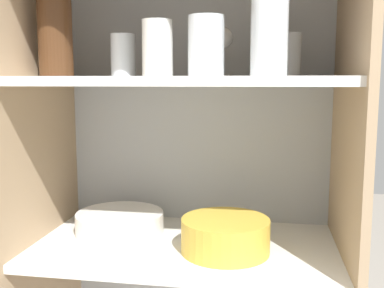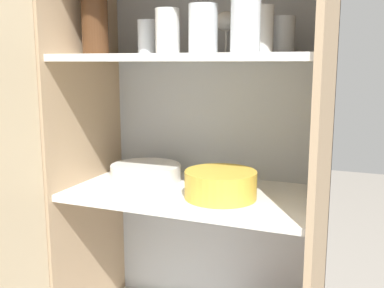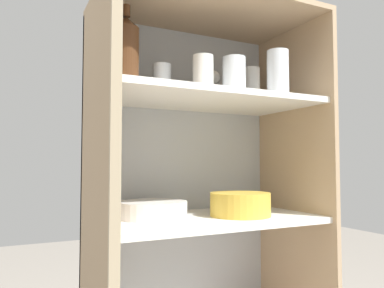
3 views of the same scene
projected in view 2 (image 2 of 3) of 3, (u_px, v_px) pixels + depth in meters
cupboard_back_panel at (215, 188)px, 1.54m from camera, size 0.76×0.02×1.47m
cupboard_side_left at (89, 192)px, 1.49m from camera, size 0.02×0.43×1.47m
cupboard_side_right at (319, 221)px, 1.22m from camera, size 0.02×0.43×1.47m
shelf_board_middle at (193, 194)px, 1.35m from camera, size 0.72×0.39×0.02m
shelf_board_upper at (193, 58)px, 1.27m from camera, size 0.72×0.39×0.02m
tumbler_glass_0 at (148, 37)px, 1.34m from camera, size 0.06×0.06×0.10m
tumbler_glass_1 at (262, 30)px, 1.21m from camera, size 0.06×0.06×0.13m
tumbler_glass_2 at (168, 31)px, 1.22m from camera, size 0.07×0.07×0.12m
tumbler_glass_3 at (246, 21)px, 1.06m from camera, size 0.07×0.07×0.15m
tumbler_glass_4 at (203, 29)px, 1.17m from camera, size 0.08×0.08×0.13m
tumbler_glass_5 at (281, 36)px, 1.27m from camera, size 0.08×0.08×0.10m
wine_glass_0 at (226, 24)px, 1.32m from camera, size 0.07×0.07×0.13m
wine_bottle at (95, 17)px, 1.33m from camera, size 0.08×0.08×0.25m
plate_stack_white at (146, 173)px, 1.44m from camera, size 0.23×0.23×0.05m
mixing_bowl_large at (221, 183)px, 1.26m from camera, size 0.20×0.20×0.08m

